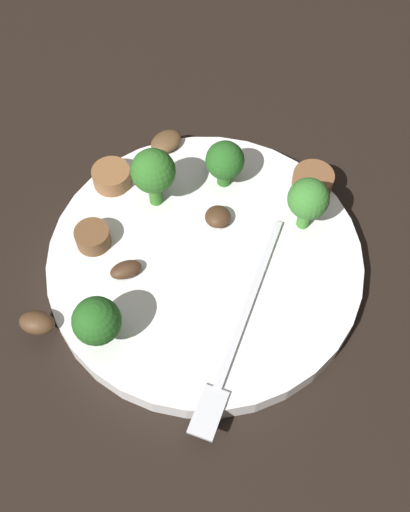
{
  "coord_description": "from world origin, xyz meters",
  "views": [
    {
      "loc": [
        0.24,
        0.07,
        0.43
      ],
      "look_at": [
        0.0,
        0.0,
        0.02
      ],
      "focal_mm": 44.1,
      "sensor_mm": 36.0,
      "label": 1
    }
  ],
  "objects_px": {
    "fork": "(236,337)",
    "sausage_slice_2": "(112,177)",
    "mushroom_0": "(37,323)",
    "mushroom_1": "(215,216)",
    "sausage_slice_0": "(313,180)",
    "mushroom_3": "(126,270)",
    "plate": "(205,262)",
    "broccoli_floret_2": "(153,172)",
    "broccoli_floret_0": "(225,161)",
    "sausage_slice_1": "(93,237)",
    "mushroom_5": "(166,142)",
    "broccoli_floret_1": "(97,321)",
    "broccoli_floret_3": "(308,200)"
  },
  "relations": [
    {
      "from": "sausage_slice_1",
      "to": "sausage_slice_2",
      "type": "bearing_deg",
      "value": -172.3
    },
    {
      "from": "fork",
      "to": "mushroom_1",
      "type": "height_order",
      "value": "mushroom_1"
    },
    {
      "from": "sausage_slice_0",
      "to": "sausage_slice_2",
      "type": "relative_size",
      "value": 1.07
    },
    {
      "from": "plate",
      "to": "sausage_slice_1",
      "type": "bearing_deg",
      "value": -80.89
    },
    {
      "from": "broccoli_floret_1",
      "to": "broccoli_floret_3",
      "type": "xyz_separation_m",
      "value": [
        -0.14,
        0.11,
        0.0
      ]
    },
    {
      "from": "broccoli_floret_0",
      "to": "plate",
      "type": "bearing_deg",
      "value": 4.95
    },
    {
      "from": "broccoli_floret_2",
      "to": "sausage_slice_0",
      "type": "relative_size",
      "value": 1.66
    },
    {
      "from": "mushroom_1",
      "to": "mushroom_3",
      "type": "xyz_separation_m",
      "value": [
        0.07,
        -0.05,
        -0.0
      ]
    },
    {
      "from": "sausage_slice_2",
      "to": "mushroom_1",
      "type": "distance_m",
      "value": 0.09
    },
    {
      "from": "sausage_slice_2",
      "to": "mushroom_3",
      "type": "distance_m",
      "value": 0.09
    },
    {
      "from": "sausage_slice_0",
      "to": "mushroom_3",
      "type": "xyz_separation_m",
      "value": [
        0.12,
        -0.12,
        -0.0
      ]
    },
    {
      "from": "broccoli_floret_0",
      "to": "sausage_slice_2",
      "type": "distance_m",
      "value": 0.09
    },
    {
      "from": "fork",
      "to": "sausage_slice_2",
      "type": "bearing_deg",
      "value": -124.52
    },
    {
      "from": "plate",
      "to": "sausage_slice_0",
      "type": "xyz_separation_m",
      "value": [
        -0.09,
        0.06,
        0.02
      ]
    },
    {
      "from": "sausage_slice_2",
      "to": "mushroom_5",
      "type": "distance_m",
      "value": 0.06
    },
    {
      "from": "sausage_slice_0",
      "to": "sausage_slice_2",
      "type": "bearing_deg",
      "value": -73.54
    },
    {
      "from": "broccoli_floret_2",
      "to": "sausage_slice_2",
      "type": "xyz_separation_m",
      "value": [
        -0.01,
        -0.04,
        -0.03
      ]
    },
    {
      "from": "broccoli_floret_1",
      "to": "sausage_slice_2",
      "type": "distance_m",
      "value": 0.14
    },
    {
      "from": "broccoli_floret_2",
      "to": "mushroom_0",
      "type": "height_order",
      "value": "broccoli_floret_2"
    },
    {
      "from": "broccoli_floret_1",
      "to": "sausage_slice_0",
      "type": "height_order",
      "value": "broccoli_floret_1"
    },
    {
      "from": "broccoli_floret_0",
      "to": "sausage_slice_2",
      "type": "bearing_deg",
      "value": -72.27
    },
    {
      "from": "plate",
      "to": "broccoli_floret_1",
      "type": "height_order",
      "value": "broccoli_floret_1"
    },
    {
      "from": "plate",
      "to": "broccoli_floret_0",
      "type": "height_order",
      "value": "broccoli_floret_0"
    },
    {
      "from": "fork",
      "to": "sausage_slice_1",
      "type": "xyz_separation_m",
      "value": [
        -0.04,
        -0.13,
        0.01
      ]
    },
    {
      "from": "plate",
      "to": "broccoli_floret_2",
      "type": "bearing_deg",
      "value": -125.7
    },
    {
      "from": "plate",
      "to": "fork",
      "type": "relative_size",
      "value": 1.35
    },
    {
      "from": "broccoli_floret_0",
      "to": "sausage_slice_2",
      "type": "height_order",
      "value": "broccoli_floret_0"
    },
    {
      "from": "mushroom_3",
      "to": "broccoli_floret_0",
      "type": "bearing_deg",
      "value": 156.51
    },
    {
      "from": "sausage_slice_1",
      "to": "sausage_slice_0",
      "type": "bearing_deg",
      "value": 125.21
    },
    {
      "from": "mushroom_1",
      "to": "mushroom_3",
      "type": "height_order",
      "value": "mushroom_1"
    },
    {
      "from": "mushroom_3",
      "to": "plate",
      "type": "bearing_deg",
      "value": 121.61
    },
    {
      "from": "broccoli_floret_3",
      "to": "sausage_slice_0",
      "type": "relative_size",
      "value": 1.49
    },
    {
      "from": "broccoli_floret_0",
      "to": "broccoli_floret_1",
      "type": "height_order",
      "value": "broccoli_floret_1"
    },
    {
      "from": "broccoli_floret_1",
      "to": "broccoli_floret_2",
      "type": "distance_m",
      "value": 0.13
    },
    {
      "from": "broccoli_floret_2",
      "to": "mushroom_1",
      "type": "xyz_separation_m",
      "value": [
        0.0,
        0.05,
        -0.03
      ]
    },
    {
      "from": "fork",
      "to": "sausage_slice_2",
      "type": "distance_m",
      "value": 0.17
    },
    {
      "from": "fork",
      "to": "mushroom_1",
      "type": "xyz_separation_m",
      "value": [
        -0.09,
        -0.04,
        0.0
      ]
    },
    {
      "from": "mushroom_0",
      "to": "sausage_slice_2",
      "type": "bearing_deg",
      "value": 179.13
    },
    {
      "from": "sausage_slice_1",
      "to": "mushroom_0",
      "type": "height_order",
      "value": "sausage_slice_1"
    },
    {
      "from": "mushroom_1",
      "to": "broccoli_floret_3",
      "type": "bearing_deg",
      "value": 104.2
    },
    {
      "from": "broccoli_floret_3",
      "to": "mushroom_3",
      "type": "height_order",
      "value": "broccoli_floret_3"
    },
    {
      "from": "sausage_slice_2",
      "to": "broccoli_floret_3",
      "type": "bearing_deg",
      "value": 92.13
    },
    {
      "from": "fork",
      "to": "broccoli_floret_2",
      "type": "xyz_separation_m",
      "value": [
        -0.1,
        -0.09,
        0.03
      ]
    },
    {
      "from": "mushroom_0",
      "to": "mushroom_3",
      "type": "height_order",
      "value": "mushroom_0"
    },
    {
      "from": "fork",
      "to": "sausage_slice_2",
      "type": "xyz_separation_m",
      "value": [
        -0.1,
        -0.14,
        0.01
      ]
    },
    {
      "from": "sausage_slice_1",
      "to": "mushroom_5",
      "type": "bearing_deg",
      "value": 169.04
    },
    {
      "from": "broccoli_floret_1",
      "to": "mushroom_0",
      "type": "distance_m",
      "value": 0.05
    },
    {
      "from": "mushroom_1",
      "to": "sausage_slice_0",
      "type": "bearing_deg",
      "value": 131.16
    },
    {
      "from": "sausage_slice_2",
      "to": "sausage_slice_1",
      "type": "bearing_deg",
      "value": 7.7
    },
    {
      "from": "sausage_slice_1",
      "to": "mushroom_0",
      "type": "relative_size",
      "value": 1.04
    }
  ]
}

